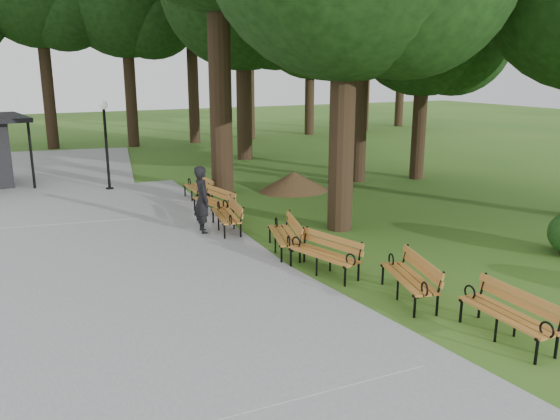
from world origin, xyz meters
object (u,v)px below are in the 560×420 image
dirt_mound (294,181)px  bench_3 (284,235)px  person (202,200)px  bench_4 (226,216)px  bench_0 (507,315)px  lawn_tree_5 (426,20)px  lamp_post (105,127)px  bench_2 (324,255)px  bench_5 (213,202)px  bench_1 (409,278)px  bench_6 (198,189)px

dirt_mound → bench_3: 7.20m
person → bench_3: (1.25, -2.49, -0.50)m
bench_4 → bench_0: bearing=22.2°
lawn_tree_5 → bench_4: bearing=-159.2°
lamp_post → bench_2: (2.71, -11.11, -1.93)m
bench_3 → lawn_tree_5: lawn_tree_5 is taller
bench_0 → bench_5: size_ratio=1.00×
bench_4 → bench_5: same height
bench_4 → bench_1: bearing=23.0°
person → dirt_mound: (4.81, 3.76, -0.58)m
person → bench_5: person is taller
person → bench_2: bearing=-157.4°
bench_1 → lawn_tree_5: bearing=155.6°
dirt_mound → lawn_tree_5: size_ratio=0.24×
person → bench_6: size_ratio=0.99×
bench_0 → dirt_mound: bearing=170.4°
lawn_tree_5 → bench_6: bearing=179.9°
lawn_tree_5 → person: bearing=-160.9°
bench_6 → lawn_tree_5: (9.41, -0.02, 5.80)m
lamp_post → bench_4: 7.54m
person → bench_6: bearing=-11.6°
bench_3 → bench_4: same height
bench_4 → bench_5: bearing=-178.4°
person → lawn_tree_5: bearing=-66.3°
bench_1 → bench_2: size_ratio=1.00×
bench_3 → bench_5: bearing=-158.6°
person → bench_0: person is taller
lamp_post → bench_5: lamp_post is taller
person → lamp_post: 7.18m
person → bench_6: 3.84m
dirt_mound → bench_3: (-3.55, -6.26, 0.08)m
bench_5 → bench_3: bearing=-4.0°
bench_4 → person: bearing=-90.0°
person → lawn_tree_5: size_ratio=0.21×
bench_2 → bench_6: 7.86m
bench_1 → bench_5: (-1.29, 7.76, 0.00)m
lamp_post → bench_0: (3.87, -15.16, -1.93)m
bench_4 → bench_5: 1.69m
person → bench_0: size_ratio=0.99×
lamp_post → bench_3: (2.59, -9.40, -1.93)m
bench_1 → bench_4: size_ratio=1.00×
lamp_post → bench_3: lamp_post is taller
bench_0 → lawn_tree_5: (7.93, 11.89, 5.80)m
bench_5 → bench_2: bearing=-4.5°
bench_3 → bench_6: (-0.20, 6.15, 0.00)m
bench_5 → bench_6: size_ratio=1.00×
person → dirt_mound: 6.14m
bench_0 → bench_3: bearing=-166.3°
dirt_mound → bench_2: bearing=-113.3°
lamp_post → bench_0: lamp_post is taller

